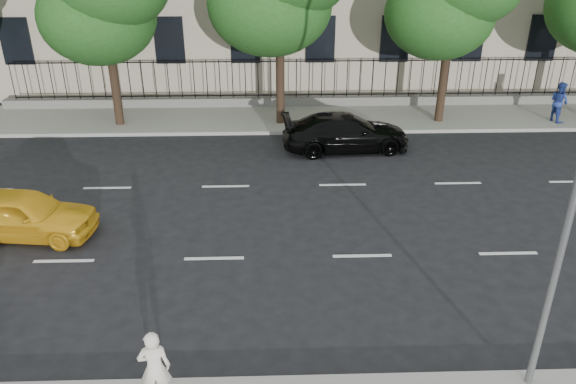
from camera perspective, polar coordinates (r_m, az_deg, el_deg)
name	(u,v)px	position (r m, az deg, el deg)	size (l,w,h in m)	color
ground	(378,315)	(13.41, 9.17, -12.20)	(120.00, 120.00, 0.00)	black
far_sidewalk	(324,117)	(25.75, 3.70, 7.57)	(60.00, 4.00, 0.15)	gray
lane_markings	(351,216)	(17.32, 6.43, -2.44)	(49.60, 4.62, 0.01)	silver
iron_fence	(321,95)	(27.19, 3.41, 9.85)	(30.00, 0.50, 2.20)	slate
street_light	(572,128)	(10.32, 26.89, 5.83)	(0.25, 3.32, 8.05)	slate
yellow_taxi	(24,214)	(17.57, -25.28, -2.04)	(1.63, 4.05, 1.38)	yellow
black_sedan	(346,132)	(22.10, 5.89, 6.07)	(2.01, 4.93, 1.43)	black
woman_near	(155,368)	(10.86, -13.39, -16.97)	(0.58, 0.38, 1.59)	white
pedestrian_far	(559,102)	(27.42, 25.83, 8.26)	(0.85, 0.66, 1.75)	navy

